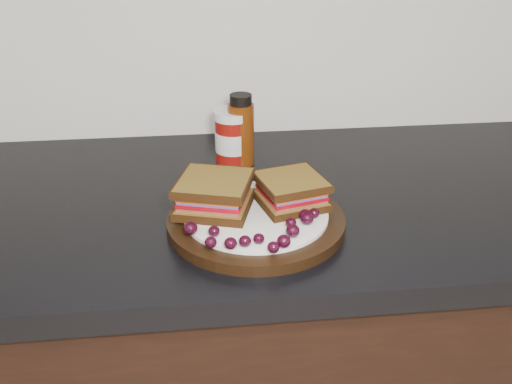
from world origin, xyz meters
TOP-DOWN VIEW (x-y plane):
  - countertop at (0.00, 1.70)m, footprint 3.98×0.60m
  - plate at (0.21, 1.59)m, footprint 0.28×0.28m
  - sandwich_left at (0.14, 1.61)m, footprint 0.14×0.14m
  - sandwich_right at (0.26, 1.61)m, footprint 0.12×0.12m
  - grape_0 at (0.10, 1.53)m, footprint 0.02×0.02m
  - grape_1 at (0.14, 1.52)m, footprint 0.02×0.02m
  - grape_2 at (0.13, 1.49)m, footprint 0.02×0.02m
  - grape_3 at (0.16, 1.49)m, footprint 0.02×0.02m
  - grape_4 at (0.18, 1.49)m, footprint 0.02×0.02m
  - grape_5 at (0.20, 1.50)m, footprint 0.02×0.02m
  - grape_6 at (0.22, 1.47)m, footprint 0.02×0.02m
  - grape_7 at (0.23, 1.48)m, footprint 0.02×0.02m
  - grape_8 at (0.25, 1.51)m, footprint 0.02×0.02m
  - grape_9 at (0.25, 1.54)m, footprint 0.02×0.02m
  - grape_10 at (0.28, 1.54)m, footprint 0.02×0.02m
  - grape_11 at (0.28, 1.56)m, footprint 0.02×0.02m
  - grape_12 at (0.29, 1.56)m, footprint 0.02×0.02m
  - grape_13 at (0.30, 1.59)m, footprint 0.02×0.02m
  - grape_14 at (0.28, 1.62)m, footprint 0.02×0.02m
  - grape_15 at (0.26, 1.61)m, footprint 0.02×0.02m
  - grape_16 at (0.17, 1.65)m, footprint 0.02×0.02m
  - grape_17 at (0.15, 1.62)m, footprint 0.02×0.02m
  - grape_18 at (0.13, 1.61)m, footprint 0.02×0.02m
  - grape_19 at (0.13, 1.61)m, footprint 0.02×0.02m
  - grape_20 at (0.15, 1.58)m, footprint 0.02×0.02m
  - grape_21 at (0.15, 1.57)m, footprint 0.01×0.01m
  - grape_22 at (0.16, 1.61)m, footprint 0.02×0.02m
  - grape_23 at (0.13, 1.62)m, footprint 0.02×0.02m
  - grape_24 at (0.12, 1.59)m, footprint 0.02×0.02m
  - condiment_jar at (0.19, 1.84)m, footprint 0.07×0.07m
  - oil_bottle at (0.20, 1.83)m, footprint 0.05×0.05m

SIDE VIEW (x-z plane):
  - countertop at x=0.00m, z-range 0.86..0.90m
  - plate at x=0.21m, z-range 0.90..0.92m
  - grape_21 at x=0.15m, z-range 0.92..0.94m
  - grape_22 at x=0.16m, z-range 0.92..0.94m
  - grape_14 at x=0.28m, z-range 0.92..0.94m
  - grape_5 at x=0.20m, z-range 0.92..0.94m
  - grape_9 at x=0.25m, z-range 0.92..0.94m
  - grape_23 at x=0.13m, z-range 0.92..0.94m
  - grape_12 at x=0.29m, z-range 0.92..0.94m
  - grape_1 at x=0.14m, z-range 0.92..0.94m
  - grape_19 at x=0.13m, z-range 0.92..0.94m
  - grape_2 at x=0.13m, z-range 0.92..0.94m
  - grape_6 at x=0.22m, z-range 0.92..0.94m
  - grape_4 at x=0.18m, z-range 0.92..0.94m
  - grape_20 at x=0.15m, z-range 0.92..0.94m
  - grape_17 at x=0.15m, z-range 0.92..0.94m
  - grape_16 at x=0.17m, z-range 0.92..0.94m
  - grape_24 at x=0.12m, z-range 0.92..0.94m
  - grape_3 at x=0.16m, z-range 0.92..0.94m
  - grape_11 at x=0.28m, z-range 0.92..0.94m
  - grape_18 at x=0.13m, z-range 0.92..0.94m
  - grape_7 at x=0.23m, z-range 0.92..0.94m
  - grape_13 at x=0.30m, z-range 0.92..0.94m
  - grape_15 at x=0.26m, z-range 0.92..0.94m
  - grape_8 at x=0.25m, z-range 0.92..0.94m
  - grape_10 at x=0.28m, z-range 0.92..0.94m
  - grape_0 at x=0.10m, z-range 0.92..0.94m
  - sandwich_right at x=0.26m, z-range 0.92..0.97m
  - sandwich_left at x=0.14m, z-range 0.92..0.97m
  - condiment_jar at x=0.19m, z-range 0.90..1.01m
  - oil_bottle at x=0.20m, z-range 0.90..1.04m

